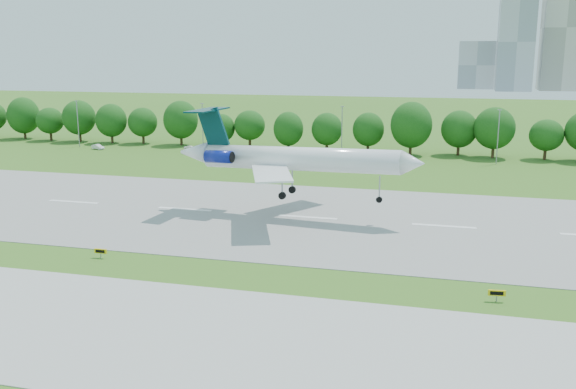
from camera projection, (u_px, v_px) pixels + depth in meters
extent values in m
plane|color=#37651A|center=(102.00, 257.00, 78.02)|extent=(600.00, 600.00, 0.00)
cube|color=gray|center=(185.00, 209.00, 101.62)|extent=(400.00, 45.00, 0.08)
cube|color=#ADADA8|center=(2.00, 314.00, 61.02)|extent=(400.00, 23.00, 0.08)
cylinder|color=#382314|center=(83.00, 135.00, 179.40)|extent=(0.70, 0.70, 3.60)
sphere|color=#103F0F|center=(82.00, 119.00, 178.45)|extent=(8.40, 8.40, 8.40)
cylinder|color=#382314|center=(218.00, 140.00, 169.47)|extent=(0.70, 0.70, 3.60)
sphere|color=#103F0F|center=(217.00, 123.00, 168.52)|extent=(8.40, 8.40, 8.40)
cylinder|color=#382314|center=(368.00, 145.00, 159.54)|extent=(0.70, 0.70, 3.60)
sphere|color=#103F0F|center=(369.00, 128.00, 158.58)|extent=(8.40, 8.40, 8.40)
cylinder|color=#382314|center=(539.00, 151.00, 149.60)|extent=(0.70, 0.70, 3.60)
sphere|color=#103F0F|center=(541.00, 133.00, 148.65)|extent=(8.40, 8.40, 8.40)
cylinder|color=gray|center=(78.00, 124.00, 167.81)|extent=(0.24, 0.24, 12.00)
cube|color=gray|center=(76.00, 101.00, 166.49)|extent=(0.90, 0.25, 0.18)
cylinder|color=gray|center=(203.00, 128.00, 159.12)|extent=(0.24, 0.24, 12.00)
cube|color=gray|center=(202.00, 103.00, 157.80)|extent=(0.90, 0.25, 0.18)
cylinder|color=gray|center=(342.00, 133.00, 150.43)|extent=(0.24, 0.24, 12.00)
cube|color=gray|center=(342.00, 106.00, 149.11)|extent=(0.90, 0.25, 0.18)
cylinder|color=gray|center=(498.00, 137.00, 141.74)|extent=(0.24, 0.24, 12.00)
cube|color=gray|center=(500.00, 110.00, 140.42)|extent=(0.90, 0.25, 0.18)
cube|color=#B2B2B7|center=(516.00, 42.00, 411.50)|extent=(22.00, 22.00, 62.00)
cube|color=beige|center=(564.00, 28.00, 416.26)|extent=(26.00, 26.00, 80.00)
cube|color=#B2B2B7|center=(476.00, 65.00, 444.06)|extent=(24.00, 24.00, 32.00)
cylinder|color=white|center=(300.00, 159.00, 95.04)|extent=(30.42, 6.22, 4.12)
cone|color=white|center=(413.00, 163.00, 89.42)|extent=(3.59, 3.80, 3.58)
cone|color=white|center=(195.00, 152.00, 100.84)|extent=(5.19, 3.94, 3.61)
cube|color=white|center=(271.00, 173.00, 89.41)|extent=(9.17, 14.00, 0.35)
cube|color=white|center=(303.00, 158.00, 102.33)|extent=(10.92, 13.83, 0.35)
cube|color=#042D31|center=(214.00, 129.00, 98.87)|extent=(5.23, 0.97, 6.82)
cube|color=#042D31|center=(208.00, 110.00, 98.58)|extent=(4.07, 9.80, 0.29)
cylinder|color=navy|center=(219.00, 157.00, 96.64)|extent=(4.41, 2.29, 1.99)
cylinder|color=navy|center=(233.00, 152.00, 101.43)|extent=(4.41, 2.29, 1.99)
cylinder|color=gray|center=(380.00, 188.00, 91.79)|extent=(0.20, 0.20, 3.52)
cylinder|color=black|center=(379.00, 200.00, 92.17)|extent=(0.93, 0.38, 0.90)
cylinder|color=gray|center=(282.00, 184.00, 94.44)|extent=(0.24, 0.24, 3.52)
cylinder|color=black|center=(282.00, 196.00, 94.82)|extent=(1.14, 0.55, 1.11)
cylinder|color=gray|center=(292.00, 179.00, 98.50)|extent=(0.24, 0.24, 3.52)
cylinder|color=black|center=(292.00, 190.00, 98.88)|extent=(1.14, 0.55, 1.11)
cube|color=gray|center=(101.00, 255.00, 77.62)|extent=(0.10, 0.10, 0.71)
cube|color=yellow|center=(100.00, 251.00, 77.51)|extent=(1.62, 0.19, 0.56)
cube|color=black|center=(100.00, 251.00, 77.41)|extent=(1.22, 0.02, 0.36)
cube|color=gray|center=(496.00, 298.00, 64.00)|extent=(0.12, 0.12, 0.75)
cube|color=yellow|center=(497.00, 293.00, 63.88)|extent=(1.73, 0.38, 0.59)
cube|color=black|center=(497.00, 293.00, 63.77)|extent=(1.28, 0.16, 0.38)
imported|color=silver|center=(98.00, 147.00, 164.91)|extent=(4.07, 2.69, 1.27)
imported|color=white|center=(191.00, 148.00, 163.46)|extent=(3.73, 2.00, 1.21)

